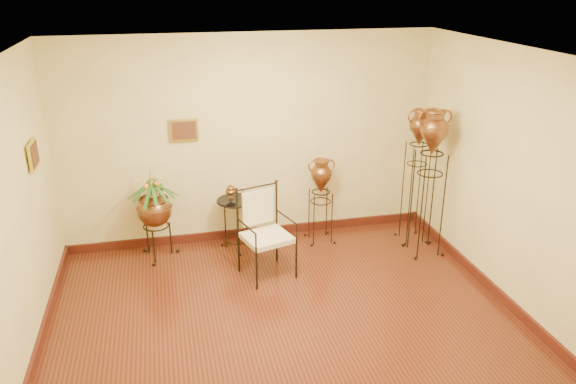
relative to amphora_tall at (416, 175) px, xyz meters
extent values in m
plane|color=#5E2216|center=(-2.15, -1.89, -0.95)|extent=(5.00, 5.00, 0.00)
cube|color=#471910|center=(-2.15, 0.59, -0.89)|extent=(5.00, 0.04, 0.12)
cube|color=#471910|center=(-4.63, -1.89, -0.89)|extent=(0.04, 5.00, 0.12)
cube|color=#471910|center=(0.33, -1.89, -0.89)|extent=(0.04, 5.00, 0.12)
cube|color=gold|center=(-3.00, 0.57, 0.65)|extent=(0.36, 0.03, 0.29)
cube|color=gold|center=(-4.61, -0.44, 0.75)|extent=(0.03, 0.36, 0.29)
cube|color=beige|center=(-2.15, -0.53, -0.45)|extent=(0.65, 0.63, 0.06)
cube|color=beige|center=(-2.15, -0.53, -0.13)|extent=(0.40, 0.15, 0.43)
cylinder|color=black|center=(-2.41, 0.26, -0.25)|extent=(0.49, 0.49, 0.02)
camera|label=1|loc=(-3.26, -6.51, 2.54)|focal=35.00mm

